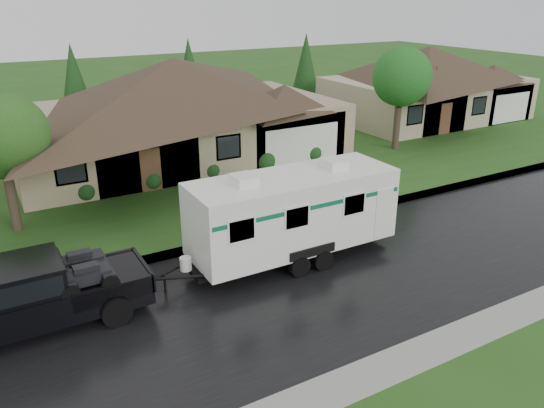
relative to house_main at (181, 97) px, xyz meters
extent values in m
plane|color=#255119|center=(-2.29, -13.84, -3.59)|extent=(140.00, 140.00, 0.00)
cube|color=black|center=(-2.29, -15.84, -3.59)|extent=(140.00, 8.00, 0.01)
cube|color=gray|center=(-2.29, -11.59, -3.52)|extent=(140.00, 0.50, 0.15)
cube|color=#255119|center=(-2.29, 1.16, -3.52)|extent=(140.00, 26.00, 0.15)
cube|color=#968A66|center=(-0.29, 0.16, -1.94)|extent=(18.00, 10.00, 3.00)
pyramid|color=#36261D|center=(-0.29, 0.16, 2.16)|extent=(19.44, 10.80, 2.60)
cube|color=#968A66|center=(5.11, -2.84, -2.09)|extent=(5.76, 4.00, 2.70)
cube|color=tan|center=(19.71, 0.66, -1.94)|extent=(14.00, 9.00, 3.00)
pyramid|color=#36261D|center=(19.71, 0.66, 1.86)|extent=(15.12, 9.72, 2.30)
cube|color=tan|center=(23.91, -1.84, -2.09)|extent=(4.48, 4.00, 2.70)
cylinder|color=#382B1E|center=(-9.72, -6.63, -2.25)|extent=(0.39, 0.39, 2.39)
sphere|color=#306721|center=(-9.72, -6.63, 0.37)|extent=(3.30, 3.30, 3.30)
cylinder|color=#382B1E|center=(11.78, -5.02, -2.16)|extent=(0.40, 0.40, 2.57)
sphere|color=#267325|center=(11.78, -5.02, 0.65)|extent=(3.55, 3.55, 3.55)
sphere|color=#143814|center=(-6.59, -4.54, -2.94)|extent=(1.00, 1.00, 1.00)
sphere|color=#143814|center=(-3.44, -4.54, -2.94)|extent=(1.00, 1.00, 1.00)
sphere|color=#143814|center=(-0.29, -4.54, -2.94)|extent=(1.00, 1.00, 1.00)
sphere|color=#143814|center=(2.86, -4.54, -2.94)|extent=(1.00, 1.00, 1.00)
sphere|color=#143814|center=(6.01, -4.54, -2.94)|extent=(1.00, 1.00, 1.00)
cube|color=black|center=(-9.89, -13.98, -2.76)|extent=(6.40, 2.13, 0.92)
cube|color=black|center=(-10.32, -13.98, -1.94)|extent=(2.56, 2.01, 0.96)
cube|color=black|center=(-10.32, -13.98, -1.88)|extent=(2.35, 2.05, 0.59)
cube|color=black|center=(-7.86, -13.98, -2.55)|extent=(2.35, 2.03, 0.06)
cylinder|color=black|center=(-7.86, -15.03, -3.14)|extent=(0.90, 0.34, 0.90)
cylinder|color=black|center=(-7.86, -12.94, -3.14)|extent=(0.90, 0.34, 0.90)
cube|color=white|center=(-1.19, -13.98, -1.70)|extent=(7.47, 2.56, 2.61)
cube|color=black|center=(-1.19, -13.98, -3.16)|extent=(7.89, 1.28, 0.15)
cube|color=#0D5B3F|center=(-1.19, -13.98, -1.12)|extent=(7.32, 2.58, 0.15)
cube|color=white|center=(-3.11, -13.98, -0.22)|extent=(0.75, 0.85, 0.34)
cube|color=white|center=(0.52, -13.98, -0.22)|extent=(0.75, 0.85, 0.34)
cylinder|color=black|center=(-1.67, -15.24, -3.22)|extent=(0.75, 0.26, 0.75)
cylinder|color=black|center=(-1.67, -12.72, -3.22)|extent=(0.75, 0.26, 0.75)
cylinder|color=black|center=(-0.71, -15.24, -3.22)|extent=(0.75, 0.26, 0.75)
cylinder|color=black|center=(-0.71, -12.72, -3.22)|extent=(0.75, 0.26, 0.75)
camera|label=1|loc=(-10.44, -28.72, 5.49)|focal=35.00mm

